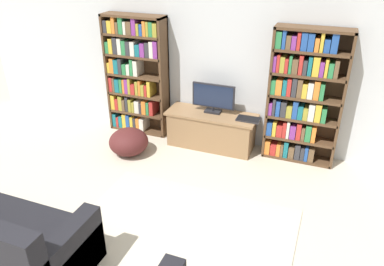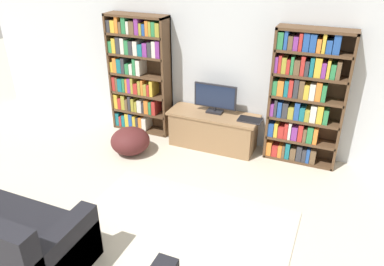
{
  "view_description": "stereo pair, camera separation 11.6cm",
  "coord_description": "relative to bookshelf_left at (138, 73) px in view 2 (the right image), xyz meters",
  "views": [
    {
      "loc": [
        1.49,
        -0.95,
        2.84
      ],
      "look_at": [
        -0.03,
        2.94,
        0.7
      ],
      "focal_mm": 35.0,
      "sensor_mm": 36.0,
      "label": 1
    },
    {
      "loc": [
        1.6,
        -0.91,
        2.84
      ],
      "look_at": [
        -0.03,
        2.94,
        0.7
      ],
      "focal_mm": 35.0,
      "sensor_mm": 36.0,
      "label": 2
    }
  ],
  "objects": [
    {
      "name": "beanbag_ottoman",
      "position": [
        0.27,
        -0.79,
        -0.78
      ],
      "size": [
        0.58,
        0.58,
        0.39
      ],
      "primitive_type": "ellipsoid",
      "color": "#4C1E1E",
      "rests_on": "ground_plane"
    },
    {
      "name": "bookshelf_left",
      "position": [
        0.0,
        0.0,
        0.0
      ],
      "size": [
        0.99,
        0.3,
        1.89
      ],
      "color": "#513823",
      "rests_on": "ground_plane"
    },
    {
      "name": "laptop",
      "position": [
        1.9,
        -0.14,
        -0.41
      ],
      "size": [
        0.34,
        0.2,
        0.03
      ],
      "color": "#28282D",
      "rests_on": "tv_stand"
    },
    {
      "name": "bookshelf_right",
      "position": [
        2.59,
        0.0,
        -0.02
      ],
      "size": [
        0.99,
        0.3,
        1.89
      ],
      "color": "#513823",
      "rests_on": "ground_plane"
    },
    {
      "name": "tv_stand",
      "position": [
        1.34,
        -0.12,
        -0.7
      ],
      "size": [
        1.37,
        0.5,
        0.55
      ],
      "color": "#8E6B47",
      "rests_on": "ground_plane"
    },
    {
      "name": "wall_back",
      "position": [
        1.43,
        0.18,
        0.33
      ],
      "size": [
        8.8,
        0.06,
        2.6
      ],
      "color": "silver",
      "rests_on": "ground_plane"
    },
    {
      "name": "area_rug",
      "position": [
        1.68,
        -2.08,
        -0.96
      ],
      "size": [
        2.37,
        1.64,
        0.02
      ],
      "color": "beige",
      "rests_on": "ground_plane"
    },
    {
      "name": "television",
      "position": [
        1.34,
        -0.06,
        -0.19
      ],
      "size": [
        0.65,
        0.16,
        0.44
      ],
      "color": "black",
      "rests_on": "tv_stand"
    }
  ]
}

